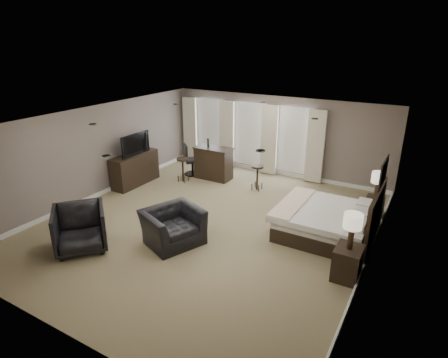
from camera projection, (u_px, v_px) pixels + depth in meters
The scene contains 16 objects.
room at pixel (208, 175), 8.85m from camera, with size 7.60×8.60×2.64m.
window_bay at pixel (248, 136), 12.67m from camera, with size 5.25×0.20×2.30m.
bed at pixel (324, 208), 8.59m from camera, with size 2.10×2.00×1.34m, color silver.
nightstand_near at pixel (347, 263), 7.13m from camera, with size 0.49×0.60×0.65m, color black.
nightstand_far at pixel (374, 208), 9.49m from camera, with size 0.43×0.52×0.57m, color black.
lamp_near at pixel (352, 231), 6.88m from camera, with size 0.35×0.35×0.71m, color beige.
lamp_far at pixel (377, 185), 9.26m from camera, with size 0.33×0.33×0.69m, color beige.
wall_art at pixel (383, 172), 7.68m from camera, with size 0.04×0.96×0.56m, color slate.
dresser at pixel (135, 169), 11.68m from camera, with size 0.54×1.67×0.97m, color black.
tv at pixel (133, 152), 11.48m from camera, with size 1.16×0.67×0.15m, color black.
armchair_near at pixel (173, 221), 8.30m from camera, with size 1.22×0.79×1.07m, color black.
armchair_far at pixel (80, 227), 8.04m from camera, with size 1.05×0.98×1.08m, color black.
bar_counter at pixel (214, 163), 12.12m from camera, with size 1.21×0.63×1.05m, color black.
bar_stool_left at pixel (183, 170), 11.89m from camera, with size 0.37×0.37×0.78m, color black.
bar_stool_right at pixel (257, 178), 11.27m from camera, with size 0.36×0.36×0.76m, color black.
desk_chair at pixel (192, 159), 12.44m from camera, with size 0.54×0.54×1.07m, color black.
Camera 1 is at (4.47, -7.00, 4.37)m, focal length 30.00 mm.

